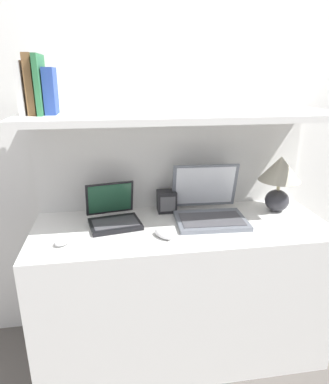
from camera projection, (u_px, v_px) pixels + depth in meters
wall_back at (171, 111)px, 1.74m from camera, size 6.00×0.05×2.40m
desk at (181, 290)px, 1.71m from camera, size 1.38×0.52×0.71m
back_riser at (172, 223)px, 1.89m from camera, size 1.38×0.04×1.19m
shelf at (181, 115)px, 1.49m from camera, size 1.38×0.47×0.03m
table_lamp at (280, 176)px, 1.71m from camera, size 0.21×0.21×0.29m
laptop_large at (209, 208)px, 1.66m from camera, size 0.34×0.32×0.25m
laptop_small at (113, 215)px, 1.60m from camera, size 0.26×0.25×0.18m
computer_mouse at (164, 234)px, 1.47m from camera, size 0.10×0.12×0.03m
second_mouse at (63, 240)px, 1.42m from camera, size 0.09×0.11×0.03m
router_box at (167, 201)px, 1.74m from camera, size 0.09×0.09×0.11m
book_white at (23, 88)px, 1.36m from camera, size 0.02×0.13×0.21m
book_brown at (32, 85)px, 1.36m from camera, size 0.03×0.14×0.23m
book_green at (41, 85)px, 1.37m from camera, size 0.02×0.18×0.23m
book_blue at (51, 91)px, 1.38m from camera, size 0.04×0.12×0.18m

